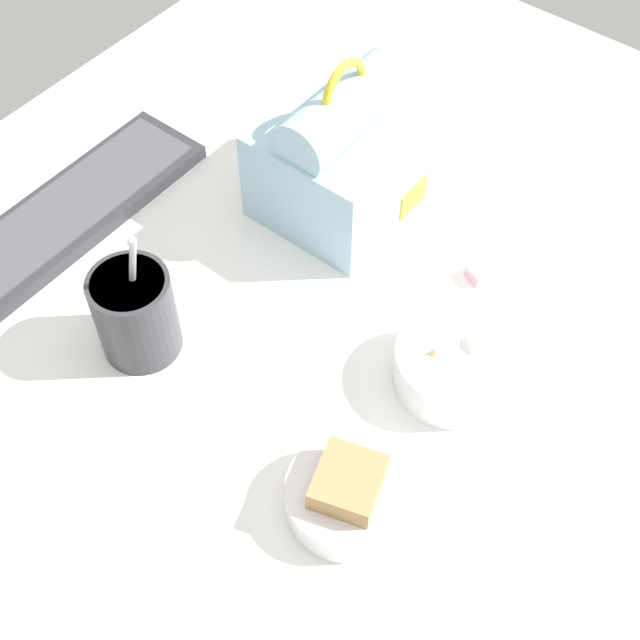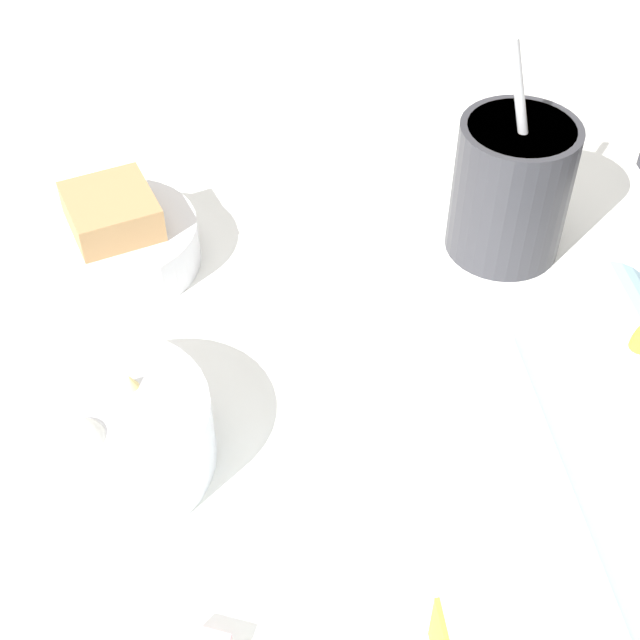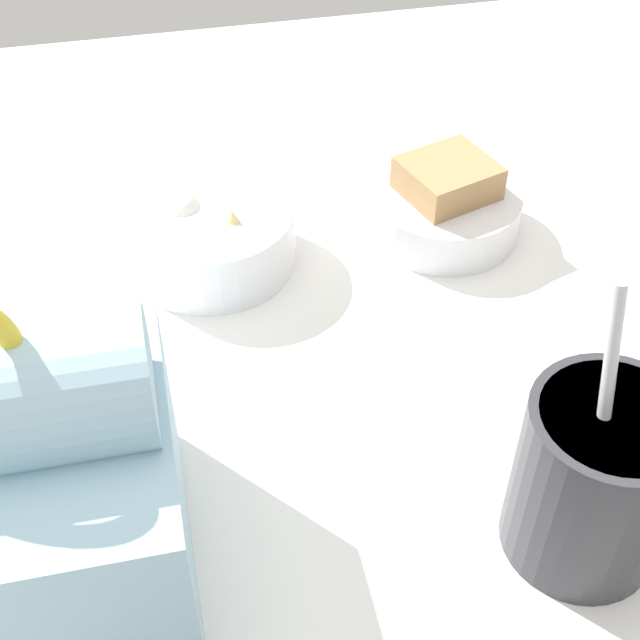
% 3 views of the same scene
% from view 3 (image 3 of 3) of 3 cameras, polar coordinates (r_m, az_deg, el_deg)
% --- Properties ---
extents(desk_surface, '(1.40, 1.10, 0.02)m').
position_cam_3_polar(desk_surface, '(0.60, 0.91, -5.03)').
color(desk_surface, white).
rests_on(desk_surface, ground).
extents(soup_cup, '(0.09, 0.09, 0.18)m').
position_cam_3_polar(soup_cup, '(0.50, 17.21, -9.64)').
color(soup_cup, '#333338').
rests_on(soup_cup, desk_surface).
extents(bento_bowl_sandwich, '(0.12, 0.12, 0.06)m').
position_cam_3_polar(bento_bowl_sandwich, '(0.71, 7.97, 7.26)').
color(bento_bowl_sandwich, silver).
rests_on(bento_bowl_sandwich, desk_surface).
extents(bento_bowl_snacks, '(0.13, 0.13, 0.06)m').
position_cam_3_polar(bento_bowl_snacks, '(0.68, -7.03, 5.47)').
color(bento_bowl_snacks, silver).
rests_on(bento_bowl_snacks, desk_surface).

